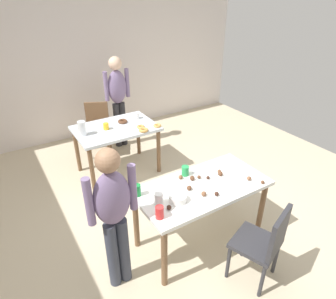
# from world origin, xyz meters

# --- Properties ---
(ground_plane) EXTENTS (6.40, 6.40, 0.00)m
(ground_plane) POSITION_xyz_m (0.00, 0.00, 0.00)
(ground_plane) COLOR beige
(wall_back) EXTENTS (6.40, 0.10, 2.60)m
(wall_back) POSITION_xyz_m (0.00, 3.20, 1.30)
(wall_back) COLOR silver
(wall_back) RESTS_ON ground_plane
(dining_table_near) EXTENTS (1.39, 0.70, 0.75)m
(dining_table_near) POSITION_xyz_m (-0.00, -0.23, 0.65)
(dining_table_near) COLOR white
(dining_table_near) RESTS_ON ground_plane
(dining_table_far) EXTENTS (1.16, 0.80, 0.75)m
(dining_table_far) POSITION_xyz_m (-0.18, 1.57, 0.65)
(dining_table_far) COLOR silver
(dining_table_far) RESTS_ON ground_plane
(chair_near_table) EXTENTS (0.51, 0.51, 0.87)m
(chair_near_table) POSITION_xyz_m (0.18, -0.95, 0.50)
(chair_near_table) COLOR #2D2D33
(chair_near_table) RESTS_ON ground_plane
(chair_far_table) EXTENTS (0.53, 0.53, 0.87)m
(chair_far_table) POSITION_xyz_m (-0.21, 2.32, 0.50)
(chair_far_table) COLOR brown
(chair_far_table) RESTS_ON ground_plane
(person_girl_near) EXTENTS (0.45, 0.20, 1.47)m
(person_girl_near) POSITION_xyz_m (-0.97, -0.26, 0.88)
(person_girl_near) COLOR #383D4C
(person_girl_near) RESTS_ON ground_plane
(person_adult_far) EXTENTS (0.45, 0.22, 1.57)m
(person_adult_far) POSITION_xyz_m (0.21, 2.36, 0.95)
(person_adult_far) COLOR #28282D
(person_adult_far) RESTS_ON ground_plane
(mixing_bowl) EXTENTS (0.17, 0.17, 0.07)m
(mixing_bowl) POSITION_xyz_m (-0.35, -0.31, 0.78)
(mixing_bowl) COLOR white
(mixing_bowl) RESTS_ON dining_table_near
(soda_can) EXTENTS (0.07, 0.07, 0.12)m
(soda_can) POSITION_xyz_m (-0.63, -0.03, 0.81)
(soda_can) COLOR #198438
(soda_can) RESTS_ON dining_table_near
(fork_near) EXTENTS (0.17, 0.02, 0.01)m
(fork_near) POSITION_xyz_m (0.13, 0.01, 0.75)
(fork_near) COLOR silver
(fork_near) RESTS_ON dining_table_near
(cup_near_0) EXTENTS (0.08, 0.08, 0.12)m
(cup_near_0) POSITION_xyz_m (-0.53, -0.25, 0.81)
(cup_near_0) COLOR white
(cup_near_0) RESTS_ON dining_table_near
(cup_near_1) EXTENTS (0.08, 0.08, 0.11)m
(cup_near_1) POSITION_xyz_m (-0.04, 0.02, 0.80)
(cup_near_1) COLOR green
(cup_near_1) RESTS_ON dining_table_near
(cup_near_2) EXTENTS (0.08, 0.08, 0.12)m
(cup_near_2) POSITION_xyz_m (-0.62, -0.42, 0.81)
(cup_near_2) COLOR red
(cup_near_2) RESTS_ON dining_table_near
(cake_ball_0) EXTENTS (0.04, 0.04, 0.04)m
(cake_ball_0) POSITION_xyz_m (0.12, -0.17, 0.77)
(cake_ball_0) COLOR #3D2319
(cake_ball_0) RESTS_ON dining_table_near
(cake_ball_1) EXTENTS (0.05, 0.05, 0.05)m
(cake_ball_1) POSITION_xyz_m (-0.09, -0.38, 0.78)
(cake_ball_1) COLOR brown
(cake_ball_1) RESTS_ON dining_table_near
(cake_ball_2) EXTENTS (0.04, 0.04, 0.04)m
(cake_ball_2) POSITION_xyz_m (0.05, -0.11, 0.77)
(cake_ball_2) COLOR brown
(cake_ball_2) RESTS_ON dining_table_near
(cake_ball_3) EXTENTS (0.04, 0.04, 0.04)m
(cake_ball_3) POSITION_xyz_m (0.30, -0.14, 0.77)
(cake_ball_3) COLOR brown
(cake_ball_3) RESTS_ON dining_table_near
(cake_ball_4) EXTENTS (0.05, 0.05, 0.05)m
(cake_ball_4) POSITION_xyz_m (-0.49, -0.37, 0.77)
(cake_ball_4) COLOR #3D2319
(cake_ball_4) RESTS_ON dining_table_near
(cake_ball_5) EXTENTS (0.05, 0.05, 0.05)m
(cake_ball_5) POSITION_xyz_m (0.48, -0.42, 0.77)
(cake_ball_5) COLOR brown
(cake_ball_5) RESTS_ON dining_table_near
(cake_ball_6) EXTENTS (0.05, 0.05, 0.05)m
(cake_ball_6) POSITION_xyz_m (-0.12, -0.02, 0.77)
(cake_ball_6) COLOR brown
(cake_ball_6) RESTS_ON dining_table_near
(cake_ball_7) EXTENTS (0.05, 0.05, 0.05)m
(cake_ball_7) POSITION_xyz_m (0.28, -0.19, 0.78)
(cake_ball_7) COLOR brown
(cake_ball_7) RESTS_ON dining_table_near
(cake_ball_8) EXTENTS (0.04, 0.04, 0.04)m
(cake_ball_8) POSITION_xyz_m (0.01, -0.44, 0.77)
(cake_ball_8) COLOR #3D2319
(cake_ball_8) RESTS_ON dining_table_near
(cake_ball_9) EXTENTS (0.05, 0.05, 0.05)m
(cake_ball_9) POSITION_xyz_m (-0.03, -0.10, 0.78)
(cake_ball_9) COLOR brown
(cake_ball_9) RESTS_ON dining_table_near
(cake_ball_10) EXTENTS (0.04, 0.04, 0.04)m
(cake_ball_10) POSITION_xyz_m (0.55, -0.54, 0.77)
(cake_ball_10) COLOR brown
(cake_ball_10) RESTS_ON dining_table_near
(cake_ball_11) EXTENTS (0.05, 0.05, 0.05)m
(cake_ball_11) POSITION_xyz_m (-0.16, -0.22, 0.78)
(cake_ball_11) COLOR brown
(cake_ball_11) RESTS_ON dining_table_near
(pitcher_far) EXTENTS (0.11, 0.11, 0.20)m
(pitcher_far) POSITION_xyz_m (-0.67, 1.57, 0.85)
(pitcher_far) COLOR white
(pitcher_far) RESTS_ON dining_table_far
(cup_far_0) EXTENTS (0.08, 0.08, 0.10)m
(cup_far_0) POSITION_xyz_m (0.22, 1.70, 0.80)
(cup_far_0) COLOR white
(cup_far_0) RESTS_ON dining_table_far
(cup_far_1) EXTENTS (0.08, 0.08, 0.09)m
(cup_far_1) POSITION_xyz_m (-0.33, 1.57, 0.80)
(cup_far_1) COLOR yellow
(cup_far_1) RESTS_ON dining_table_far
(donut_far_0) EXTENTS (0.14, 0.14, 0.04)m
(donut_far_0) POSITION_xyz_m (0.10, 1.24, 0.77)
(donut_far_0) COLOR gold
(donut_far_0) RESTS_ON dining_table_far
(donut_far_1) EXTENTS (0.11, 0.11, 0.03)m
(donut_far_1) POSITION_xyz_m (0.34, 1.27, 0.77)
(donut_far_1) COLOR gold
(donut_far_1) RESTS_ON dining_table_far
(donut_far_2) EXTENTS (0.11, 0.11, 0.03)m
(donut_far_2) POSITION_xyz_m (0.12, 1.36, 0.77)
(donut_far_2) COLOR gold
(donut_far_2) RESTS_ON dining_table_far
(donut_far_3) EXTENTS (0.14, 0.14, 0.04)m
(donut_far_3) POSITION_xyz_m (-0.03, 1.67, 0.77)
(donut_far_3) COLOR brown
(donut_far_3) RESTS_ON dining_table_far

